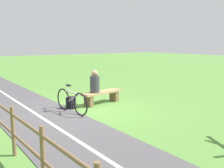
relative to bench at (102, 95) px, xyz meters
The scene contains 8 objects.
ground_plane 1.10m from the bench, 23.27° to the left, with size 80.00×80.00×0.00m, color #548438.
paved_path 5.06m from the bench, 60.93° to the left, with size 2.42×36.00×0.02m, color #4C494C.
path_centre_line 5.06m from the bench, 60.93° to the left, with size 0.10×32.00×0.00m, color silver.
bench is the anchor object (origin of this frame).
person_seated 0.62m from the bench, ahead, with size 0.41×0.41×0.83m.
bicycle 1.60m from the bench, 18.68° to the left, with size 0.28×1.75×0.92m.
backpack 1.30m from the bench, ahead, with size 0.38×0.36×0.42m.
fence_roadside 4.82m from the bench, 35.81° to the left, with size 0.58×9.06×1.03m.
Camera 1 is at (4.07, 7.56, 2.28)m, focal length 40.65 mm.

